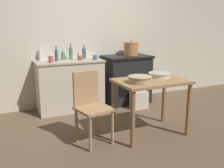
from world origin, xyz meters
name	(u,v)px	position (x,y,z in m)	size (l,w,h in m)	color
ground_plane	(128,131)	(0.00, 0.00, 0.00)	(14.00, 14.00, 0.00)	brown
wall_back	(89,36)	(0.00, 1.58, 1.27)	(8.00, 0.07, 2.55)	beige
counter_cabinet	(70,85)	(-0.49, 1.28, 0.45)	(1.16, 0.57, 0.89)	beige
stove	(127,79)	(0.64, 1.27, 0.46)	(0.87, 0.60, 0.92)	black
work_table	(151,89)	(0.25, -0.17, 0.64)	(0.95, 0.65, 0.77)	#997047
chair	(91,105)	(-0.58, -0.07, 0.50)	(0.48, 0.48, 0.92)	#A87F56
flour_sack	(139,100)	(0.66, 0.82, 0.16)	(0.29, 0.20, 0.32)	beige
stock_pot	(131,49)	(0.73, 1.28, 1.04)	(0.29, 0.29, 0.27)	#B77A47
mixing_bowl_large	(140,79)	(0.03, -0.25, 0.81)	(0.31, 0.31, 0.08)	tan
mixing_bowl_small	(160,75)	(0.47, -0.06, 0.80)	(0.32, 0.32, 0.06)	silver
bottle_far_left	(71,53)	(-0.42, 1.40, 1.00)	(0.07, 0.07, 0.29)	#517F5B
bottle_left	(63,56)	(-0.56, 1.42, 0.95)	(0.06, 0.06, 0.17)	#517F5B
bottle_mid_left	(84,53)	(-0.17, 1.42, 0.98)	(0.07, 0.07, 0.24)	#3D5675
bottle_center_left	(56,55)	(-0.69, 1.32, 0.98)	(0.06, 0.06, 0.25)	#3D5675
bottle_center	(40,55)	(-0.94, 1.48, 0.98)	(0.06, 0.06, 0.24)	silver
cup_center_right	(95,57)	(-0.05, 1.15, 0.93)	(0.08, 0.08, 0.09)	#4C6B99
cup_mid_right	(51,59)	(-0.82, 1.15, 0.94)	(0.08, 0.08, 0.10)	#B74C42
cup_right	(81,58)	(-0.29, 1.23, 0.93)	(0.09, 0.09, 0.08)	#B74C42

